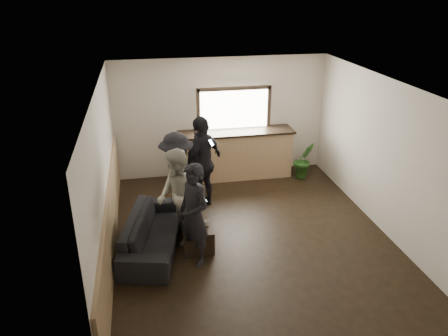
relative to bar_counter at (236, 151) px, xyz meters
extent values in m
cube|color=black|center=(-0.30, -2.70, -0.64)|extent=(5.00, 6.00, 0.01)
cube|color=silver|center=(-0.30, -2.70, 2.16)|extent=(5.00, 6.00, 0.01)
cube|color=beige|center=(-0.30, 0.30, 0.76)|extent=(5.00, 0.01, 2.80)
cube|color=beige|center=(-0.30, -5.70, 0.76)|extent=(5.00, 0.01, 2.80)
cube|color=beige|center=(-2.80, -2.70, 0.76)|extent=(0.01, 6.00, 2.80)
cube|color=beige|center=(2.20, -2.70, 0.76)|extent=(0.01, 6.00, 2.80)
cube|color=#A2825B|center=(-2.77, -2.70, -0.09)|extent=(0.06, 5.90, 1.10)
cube|color=tan|center=(0.00, -0.02, -0.09)|extent=(2.60, 0.60, 1.10)
cube|color=black|center=(0.00, -0.02, 0.48)|extent=(2.70, 0.68, 0.05)
cube|color=white|center=(0.00, 0.26, 0.96)|extent=(1.60, 0.06, 0.90)
cube|color=#3F3326|center=(0.00, 0.23, 1.45)|extent=(1.72, 0.08, 0.08)
cube|color=#3F3326|center=(-0.84, 0.23, 0.96)|extent=(0.08, 0.08, 1.06)
cube|color=#3F3326|center=(0.84, 0.23, 0.96)|extent=(0.08, 0.08, 1.06)
imported|color=black|center=(-2.07, -2.72, -0.33)|extent=(1.28, 2.28, 0.63)
cube|color=black|center=(-1.27, -2.69, -0.43)|extent=(0.60, 0.99, 0.42)
imported|color=silver|center=(-1.39, -2.50, -0.17)|extent=(0.13, 0.13, 0.09)
imported|color=silver|center=(-1.13, -2.87, -0.17)|extent=(0.13, 0.13, 0.09)
imported|color=#2D6623|center=(1.58, -0.36, -0.20)|extent=(0.54, 0.46, 0.88)
imported|color=black|center=(-1.40, -3.25, 0.23)|extent=(0.69, 0.76, 1.75)
cube|color=black|center=(-1.22, -3.14, 0.45)|extent=(0.12, 0.11, 0.12)
cube|color=white|center=(-1.22, -3.14, 0.45)|extent=(0.10, 0.09, 0.11)
imported|color=#B9B8A7|center=(-1.60, -2.56, 0.23)|extent=(0.84, 0.98, 1.74)
cube|color=black|center=(-1.39, -2.51, 0.41)|extent=(0.11, 0.09, 0.12)
cube|color=white|center=(-1.39, -2.51, 0.42)|extent=(0.09, 0.08, 0.11)
imported|color=black|center=(-1.54, -1.82, 0.26)|extent=(0.81, 1.24, 1.80)
cube|color=black|center=(-1.32, -1.79, 0.36)|extent=(0.10, 0.08, 0.12)
cube|color=white|center=(-1.32, -1.80, 0.36)|extent=(0.08, 0.07, 0.11)
imported|color=black|center=(-0.98, -1.35, 0.34)|extent=(1.14, 1.15, 1.95)
cube|color=black|center=(-0.83, -1.51, 0.81)|extent=(0.12, 0.12, 0.12)
cube|color=white|center=(-0.83, -1.51, 0.81)|extent=(0.10, 0.10, 0.11)
camera|label=1|loc=(-2.09, -9.41, 3.73)|focal=35.00mm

